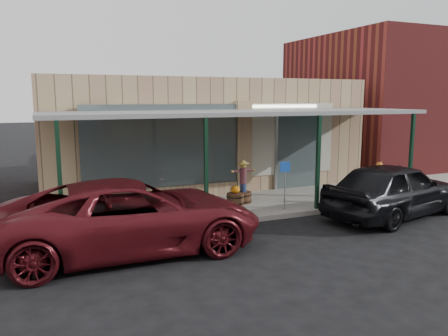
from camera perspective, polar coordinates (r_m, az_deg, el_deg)
name	(u,v)px	position (r m, az deg, el deg)	size (l,w,h in m)	color
ground	(306,242)	(11.07, 10.61, -9.46)	(120.00, 120.00, 0.00)	black
sidewalk	(243,206)	(14.06, 2.50, -4.96)	(40.00, 3.20, 0.15)	gray
storefront	(196,133)	(17.92, -3.73, 4.63)	(12.00, 6.25, 4.20)	tan
awning	(244,114)	(13.61, 2.66, 7.07)	(12.00, 3.00, 3.04)	slate
block_buildings_near	(230,92)	(19.57, 0.84, 9.94)	(61.00, 8.00, 8.00)	maroon
barrel_scarecrow	(243,188)	(14.06, 2.50, -2.67)	(0.82, 0.71, 1.41)	#4E341F
barrel_pumpkin	(235,198)	(13.84, 1.49, -3.88)	(0.71, 0.71, 0.65)	#4E341F
handicap_sign	(285,179)	(13.19, 7.96, -1.45)	(0.30, 0.08, 1.47)	gray
parked_sedan	(394,189)	(13.83, 21.31, -2.62)	(5.19, 2.99, 1.66)	black
car_maroon	(132,216)	(10.27, -11.92, -6.15)	(2.75, 5.97, 1.66)	#571117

